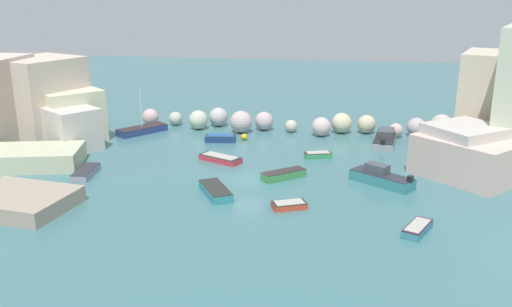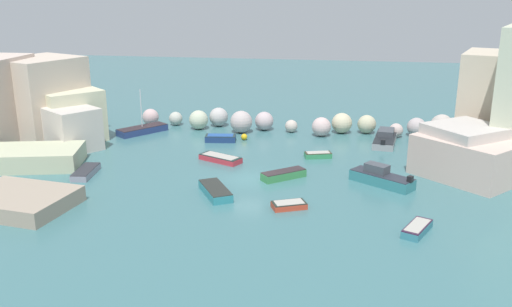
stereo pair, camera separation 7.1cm
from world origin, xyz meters
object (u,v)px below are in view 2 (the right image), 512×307
at_px(moored_boat_4, 381,178).
at_px(moored_boat_6, 221,138).
at_px(moored_boat_9, 284,175).
at_px(moored_boat_0, 142,130).
at_px(moored_boat_2, 220,158).
at_px(moored_boat_10, 86,172).
at_px(stone_dock, 18,201).
at_px(moored_boat_3, 385,138).
at_px(moored_boat_1, 215,191).
at_px(moored_boat_8, 318,155).
at_px(channel_buoy, 244,137).
at_px(moored_boat_7, 417,229).
at_px(moored_boat_5, 289,205).

height_order(moored_boat_4, moored_boat_6, moored_boat_4).
bearing_deg(moored_boat_6, moored_boat_9, -60.47).
xyz_separation_m(moored_boat_0, moored_boat_2, (10.77, -8.55, -0.10)).
height_order(moored_boat_0, moored_boat_10, moored_boat_0).
distance_m(stone_dock, moored_boat_3, 35.25).
xyz_separation_m(moored_boat_3, moored_boat_10, (-25.80, -14.72, -0.20)).
relative_size(moored_boat_0, moored_boat_4, 1.05).
bearing_deg(moored_boat_4, moored_boat_1, 54.38).
bearing_deg(moored_boat_4, moored_boat_8, -15.11).
height_order(moored_boat_4, moored_boat_10, moored_boat_4).
bearing_deg(channel_buoy, stone_dock, -121.06).
bearing_deg(moored_boat_3, stone_dock, 137.40).
relative_size(moored_boat_3, moored_boat_6, 1.99).
relative_size(moored_boat_8, moored_boat_10, 0.69).
relative_size(moored_boat_7, moored_boat_10, 0.82).
xyz_separation_m(moored_boat_2, moored_boat_6, (-1.54, 6.69, 0.06)).
distance_m(channel_buoy, moored_boat_4, 17.77).
bearing_deg(moored_boat_9, channel_buoy, 76.21).
bearing_deg(moored_boat_5, moored_boat_4, -161.54).
distance_m(stone_dock, moored_boat_1, 14.32).
bearing_deg(moored_boat_2, moored_boat_3, 56.29).
bearing_deg(moored_boat_8, moored_boat_5, -112.13).
bearing_deg(channel_buoy, moored_boat_1, -87.22).
xyz_separation_m(moored_boat_7, moored_boat_9, (-9.86, 9.11, 0.05)).
distance_m(channel_buoy, moored_boat_2, 7.68).
relative_size(moored_boat_3, moored_boat_5, 2.38).
xyz_separation_m(channel_buoy, moored_boat_0, (-11.56, 0.91, 0.06)).
bearing_deg(moored_boat_10, moored_boat_4, 87.38).
bearing_deg(moored_boat_1, moored_boat_8, 116.33).
height_order(channel_buoy, moored_boat_9, moored_boat_9).
bearing_deg(moored_boat_1, moored_boat_9, 103.97).
bearing_deg(stone_dock, moored_boat_5, 9.53).
height_order(moored_boat_3, moored_boat_8, moored_boat_3).
xyz_separation_m(moored_boat_1, moored_boat_3, (13.78, 17.45, 0.15)).
relative_size(moored_boat_0, moored_boat_3, 0.84).
xyz_separation_m(moored_boat_2, moored_boat_10, (-10.45, -5.70, -0.01)).
bearing_deg(moored_boat_5, stone_dock, -14.40).
bearing_deg(moored_boat_0, moored_boat_6, 115.64).
xyz_separation_m(channel_buoy, moored_boat_5, (6.69, -17.77, -0.08)).
xyz_separation_m(moored_boat_3, moored_boat_6, (-16.89, -2.33, -0.12)).
height_order(channel_buoy, moored_boat_5, channel_buoy).
height_order(moored_boat_3, moored_boat_7, moored_boat_3).
relative_size(stone_dock, moored_boat_6, 2.26).
height_order(stone_dock, moored_boat_2, stone_dock).
bearing_deg(moored_boat_8, moored_boat_3, 28.32).
distance_m(moored_boat_0, moored_boat_3, 26.13).
height_order(moored_boat_5, moored_boat_6, moored_boat_6).
xyz_separation_m(moored_boat_4, moored_boat_6, (-15.83, 10.60, -0.24)).
distance_m(moored_boat_1, moored_boat_4, 13.50).
bearing_deg(moored_boat_3, moored_boat_7, -169.89).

